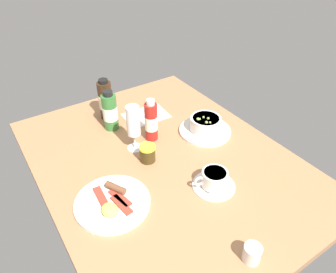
{
  "coord_description": "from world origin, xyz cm",
  "views": [
    {
      "loc": [
        -73.45,
        46.82,
        74.5
      ],
      "look_at": [
        0.56,
        -2.26,
        8.82
      ],
      "focal_mm": 33.62,
      "sensor_mm": 36.0,
      "label": 1
    }
  ],
  "objects_px": {
    "breakfast_plate": "(113,203)",
    "sauce_bottle_brown": "(106,100)",
    "wine_glass": "(133,123)",
    "sauce_bottle_red": "(151,121)",
    "sauce_bottle_green": "(110,112)",
    "creamer_jug": "(252,253)",
    "jam_jar": "(148,153)",
    "coffee_cup": "(214,180)",
    "porridge_bowl": "(205,126)",
    "cutlery_setting": "(145,115)"
  },
  "relations": [
    {
      "from": "porridge_bowl",
      "to": "breakfast_plate",
      "type": "height_order",
      "value": "porridge_bowl"
    },
    {
      "from": "cutlery_setting",
      "to": "sauce_bottle_red",
      "type": "distance_m",
      "value": 0.18
    },
    {
      "from": "cutlery_setting",
      "to": "sauce_bottle_brown",
      "type": "height_order",
      "value": "sauce_bottle_brown"
    },
    {
      "from": "porridge_bowl",
      "to": "jam_jar",
      "type": "xyz_separation_m",
      "value": [
        -0.02,
        0.28,
        0.0
      ]
    },
    {
      "from": "coffee_cup",
      "to": "wine_glass",
      "type": "xyz_separation_m",
      "value": [
        0.32,
        0.12,
        0.09
      ]
    },
    {
      "from": "cutlery_setting",
      "to": "creamer_jug",
      "type": "height_order",
      "value": "creamer_jug"
    },
    {
      "from": "creamer_jug",
      "to": "sauce_bottle_green",
      "type": "bearing_deg",
      "value": 3.18
    },
    {
      "from": "coffee_cup",
      "to": "sauce_bottle_green",
      "type": "bearing_deg",
      "value": 14.91
    },
    {
      "from": "coffee_cup",
      "to": "jam_jar",
      "type": "distance_m",
      "value": 0.26
    },
    {
      "from": "porridge_bowl",
      "to": "sauce_bottle_green",
      "type": "height_order",
      "value": "sauce_bottle_green"
    },
    {
      "from": "breakfast_plate",
      "to": "sauce_bottle_brown",
      "type": "bearing_deg",
      "value": -23.09
    },
    {
      "from": "creamer_jug",
      "to": "sauce_bottle_brown",
      "type": "xyz_separation_m",
      "value": [
        0.83,
        0.02,
        0.06
      ]
    },
    {
      "from": "jam_jar",
      "to": "sauce_bottle_brown",
      "type": "height_order",
      "value": "sauce_bottle_brown"
    },
    {
      "from": "coffee_cup",
      "to": "sauce_bottle_brown",
      "type": "xyz_separation_m",
      "value": [
        0.58,
        0.11,
        0.06
      ]
    },
    {
      "from": "sauce_bottle_brown",
      "to": "sauce_bottle_red",
      "type": "height_order",
      "value": "sauce_bottle_brown"
    },
    {
      "from": "porridge_bowl",
      "to": "jam_jar",
      "type": "bearing_deg",
      "value": 94.5
    },
    {
      "from": "wine_glass",
      "to": "breakfast_plate",
      "type": "xyz_separation_m",
      "value": [
        -0.21,
        0.19,
        -0.1
      ]
    },
    {
      "from": "wine_glass",
      "to": "breakfast_plate",
      "type": "relative_size",
      "value": 0.78
    },
    {
      "from": "sauce_bottle_red",
      "to": "sauce_bottle_green",
      "type": "xyz_separation_m",
      "value": [
        0.15,
        0.1,
        -0.0
      ]
    },
    {
      "from": "wine_glass",
      "to": "sauce_bottle_green",
      "type": "bearing_deg",
      "value": 4.98
    },
    {
      "from": "porridge_bowl",
      "to": "sauce_bottle_red",
      "type": "bearing_deg",
      "value": 67.37
    },
    {
      "from": "porridge_bowl",
      "to": "creamer_jug",
      "type": "height_order",
      "value": "porridge_bowl"
    },
    {
      "from": "wine_glass",
      "to": "sauce_bottle_green",
      "type": "height_order",
      "value": "wine_glass"
    },
    {
      "from": "cutlery_setting",
      "to": "jam_jar",
      "type": "xyz_separation_m",
      "value": [
        -0.26,
        0.14,
        0.03
      ]
    },
    {
      "from": "sauce_bottle_brown",
      "to": "sauce_bottle_green",
      "type": "distance_m",
      "value": 0.09
    },
    {
      "from": "porridge_bowl",
      "to": "sauce_bottle_green",
      "type": "xyz_separation_m",
      "value": [
        0.24,
        0.3,
        0.05
      ]
    },
    {
      "from": "creamer_jug",
      "to": "jam_jar",
      "type": "distance_m",
      "value": 0.49
    },
    {
      "from": "breakfast_plate",
      "to": "creamer_jug",
      "type": "bearing_deg",
      "value": -148.94
    },
    {
      "from": "jam_jar",
      "to": "porridge_bowl",
      "type": "bearing_deg",
      "value": -85.5
    },
    {
      "from": "sauce_bottle_green",
      "to": "breakfast_plate",
      "type": "bearing_deg",
      "value": 154.91
    },
    {
      "from": "coffee_cup",
      "to": "wine_glass",
      "type": "height_order",
      "value": "wine_glass"
    },
    {
      "from": "creamer_jug",
      "to": "sauce_bottle_green",
      "type": "relative_size",
      "value": 0.34
    },
    {
      "from": "coffee_cup",
      "to": "jam_jar",
      "type": "bearing_deg",
      "value": 25.78
    },
    {
      "from": "creamer_jug",
      "to": "sauce_bottle_green",
      "type": "xyz_separation_m",
      "value": [
        0.75,
        0.04,
        0.05
      ]
    },
    {
      "from": "porridge_bowl",
      "to": "creamer_jug",
      "type": "relative_size",
      "value": 3.64
    },
    {
      "from": "jam_jar",
      "to": "sauce_bottle_brown",
      "type": "relative_size",
      "value": 0.35
    },
    {
      "from": "wine_glass",
      "to": "sauce_bottle_red",
      "type": "relative_size",
      "value": 1.05
    },
    {
      "from": "breakfast_plate",
      "to": "porridge_bowl",
      "type": "bearing_deg",
      "value": -73.26
    },
    {
      "from": "breakfast_plate",
      "to": "sauce_bottle_red",
      "type": "bearing_deg",
      "value": -50.64
    },
    {
      "from": "jam_jar",
      "to": "breakfast_plate",
      "type": "relative_size",
      "value": 0.27
    },
    {
      "from": "jam_jar",
      "to": "breakfast_plate",
      "type": "height_order",
      "value": "jam_jar"
    },
    {
      "from": "porridge_bowl",
      "to": "coffee_cup",
      "type": "relative_size",
      "value": 1.48
    },
    {
      "from": "porridge_bowl",
      "to": "coffee_cup",
      "type": "xyz_separation_m",
      "value": [
        -0.25,
        0.17,
        -0.0
      ]
    },
    {
      "from": "wine_glass",
      "to": "breakfast_plate",
      "type": "bearing_deg",
      "value": 137.21
    },
    {
      "from": "jam_jar",
      "to": "sauce_bottle_red",
      "type": "xyz_separation_m",
      "value": [
        0.11,
        -0.08,
        0.05
      ]
    },
    {
      "from": "breakfast_plate",
      "to": "cutlery_setting",
      "type": "bearing_deg",
      "value": -41.42
    },
    {
      "from": "coffee_cup",
      "to": "sauce_bottle_brown",
      "type": "relative_size",
      "value": 0.79
    },
    {
      "from": "porridge_bowl",
      "to": "sauce_bottle_red",
      "type": "xyz_separation_m",
      "value": [
        0.08,
        0.2,
        0.05
      ]
    },
    {
      "from": "porridge_bowl",
      "to": "jam_jar",
      "type": "height_order",
      "value": "porridge_bowl"
    },
    {
      "from": "coffee_cup",
      "to": "cutlery_setting",
      "type": "bearing_deg",
      "value": -3.33
    }
  ]
}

